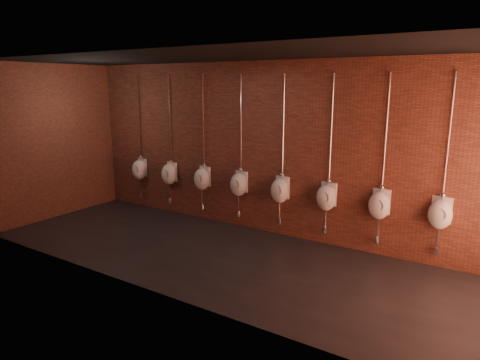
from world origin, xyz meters
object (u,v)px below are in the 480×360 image
object	(u,v)px
urinal_0	(140,169)
urinal_5	(327,196)
urinal_2	(202,178)
urinal_7	(440,213)
urinal_3	(239,184)
urinal_1	(169,173)
urinal_4	(280,190)
urinal_6	(380,204)

from	to	relation	value
urinal_0	urinal_5	world-z (taller)	same
urinal_2	urinal_7	bearing A→B (deg)	0.00
urinal_3	urinal_5	xyz separation A→B (m)	(1.80, 0.00, 0.00)
urinal_1	urinal_7	bearing A→B (deg)	0.00
urinal_0	urinal_1	distance (m)	0.90
urinal_1	urinal_7	size ratio (longest dim) A/B	1.00
urinal_3	urinal_4	xyz separation A→B (m)	(0.90, 0.00, 0.00)
urinal_1	urinal_0	bearing A→B (deg)	180.00
urinal_0	urinal_6	distance (m)	5.39
urinal_3	urinal_5	world-z (taller)	same
urinal_3	urinal_6	distance (m)	2.69
urinal_0	urinal_6	world-z (taller)	same
urinal_1	urinal_5	bearing A→B (deg)	0.00
urinal_5	urinal_3	bearing A→B (deg)	180.00
urinal_1	urinal_6	size ratio (longest dim) A/B	1.00
urinal_1	urinal_3	xyz separation A→B (m)	(1.80, 0.00, 0.00)
urinal_1	urinal_4	size ratio (longest dim) A/B	1.00
urinal_6	urinal_7	world-z (taller)	same
urinal_5	urinal_6	distance (m)	0.90
urinal_0	urinal_7	distance (m)	6.29
urinal_1	urinal_7	xyz separation A→B (m)	(5.39, 0.00, 0.00)
urinal_1	urinal_2	size ratio (longest dim) A/B	1.00
urinal_1	urinal_7	distance (m)	5.39
urinal_5	urinal_6	xyz separation A→B (m)	(0.90, 0.00, 0.00)
urinal_0	urinal_3	distance (m)	2.69
urinal_3	urinal_7	bearing A→B (deg)	0.00
urinal_0	urinal_1	size ratio (longest dim) A/B	1.00
urinal_4	urinal_0	bearing A→B (deg)	180.00
urinal_5	urinal_6	bearing A→B (deg)	0.00
urinal_3	urinal_2	bearing A→B (deg)	180.00
urinal_4	urinal_2	bearing A→B (deg)	180.00
urinal_1	urinal_5	xyz separation A→B (m)	(3.59, 0.00, 0.00)
urinal_5	urinal_7	distance (m)	1.80
urinal_0	urinal_4	size ratio (longest dim) A/B	1.00
urinal_4	urinal_6	size ratio (longest dim) A/B	1.00
urinal_1	urinal_4	xyz separation A→B (m)	(2.69, 0.00, 0.00)
urinal_3	urinal_6	size ratio (longest dim) A/B	1.00
urinal_3	urinal_6	xyz separation A→B (m)	(2.69, 0.00, 0.00)
urinal_3	urinal_7	size ratio (longest dim) A/B	1.00
urinal_0	urinal_4	bearing A→B (deg)	0.00
urinal_4	urinal_7	world-z (taller)	same
urinal_2	urinal_3	distance (m)	0.90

